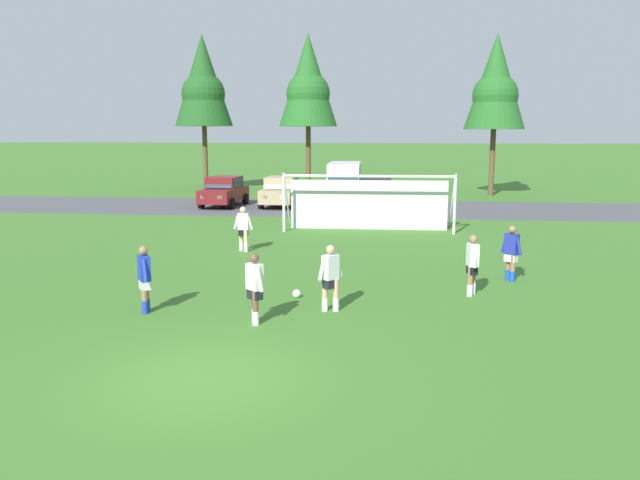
{
  "coord_description": "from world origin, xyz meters",
  "views": [
    {
      "loc": [
        3.25,
        -10.26,
        4.35
      ],
      "look_at": [
        1.16,
        8.53,
        1.06
      ],
      "focal_mm": 35.3,
      "sensor_mm": 36.0,
      "label": 1
    }
  ],
  "objects": [
    {
      "name": "ground_plane",
      "position": [
        0.0,
        15.0,
        0.0
      ],
      "size": [
        400.0,
        400.0,
        0.0
      ],
      "primitive_type": "plane",
      "color": "#3D7028"
    },
    {
      "name": "parking_lot_strip",
      "position": [
        0.0,
        25.4,
        0.0
      ],
      "size": [
        52.0,
        8.4,
        0.01
      ],
      "primitive_type": "cube",
      "color": "#4C4C51",
      "rests_on": "ground"
    },
    {
      "name": "soccer_ball",
      "position": [
        0.85,
        5.67,
        0.11
      ],
      "size": [
        0.22,
        0.22,
        0.22
      ],
      "color": "white",
      "rests_on": "ground"
    },
    {
      "name": "soccer_goal",
      "position": [
        2.33,
        17.41,
        1.29
      ],
      "size": [
        7.45,
        2.05,
        2.57
      ],
      "color": "white",
      "rests_on": "ground"
    },
    {
      "name": "player_striker_near",
      "position": [
        0.25,
        3.33,
        0.82
      ],
      "size": [
        0.55,
        0.62,
        1.64
      ],
      "color": "brown",
      "rests_on": "ground"
    },
    {
      "name": "player_midfield_center",
      "position": [
        -2.58,
        3.93,
        0.82
      ],
      "size": [
        0.42,
        0.7,
        1.64
      ],
      "color": "#936B4C",
      "rests_on": "ground"
    },
    {
      "name": "player_defender_far",
      "position": [
        6.81,
        8.23,
        0.82
      ],
      "size": [
        0.57,
        0.6,
        1.64
      ],
      "color": "#936B4C",
      "rests_on": "ground"
    },
    {
      "name": "player_winger_left",
      "position": [
        1.86,
        4.54,
        0.82
      ],
      "size": [
        0.6,
        0.56,
        1.64
      ],
      "color": "tan",
      "rests_on": "ground"
    },
    {
      "name": "player_winger_right",
      "position": [
        5.47,
        6.45,
        0.82
      ],
      "size": [
        0.31,
        0.75,
        1.64
      ],
      "color": "#936B4C",
      "rests_on": "ground"
    },
    {
      "name": "player_trailing_back",
      "position": [
        -2.03,
        11.91,
        0.82
      ],
      "size": [
        0.74,
        0.32,
        1.64
      ],
      "color": "beige",
      "rests_on": "ground"
    },
    {
      "name": "parked_car_slot_far_left",
      "position": [
        -6.36,
        25.43,
        0.88
      ],
      "size": [
        2.26,
        4.32,
        1.72
      ],
      "color": "maroon",
      "rests_on": "ground"
    },
    {
      "name": "parked_car_slot_left",
      "position": [
        -3.03,
        25.73,
        0.88
      ],
      "size": [
        2.12,
        4.24,
        1.72
      ],
      "color": "tan",
      "rests_on": "ground"
    },
    {
      "name": "parked_car_slot_center_left",
      "position": [
        0.61,
        26.36,
        1.34
      ],
      "size": [
        2.29,
        4.85,
        2.52
      ],
      "color": "silver",
      "rests_on": "ground"
    },
    {
      "name": "parked_car_slot_center",
      "position": [
        2.41,
        25.21,
        0.88
      ],
      "size": [
        2.24,
        4.3,
        1.72
      ],
      "color": "black",
      "rests_on": "ground"
    },
    {
      "name": "tree_left_edge",
      "position": [
        -10.47,
        35.66,
        7.74
      ],
      "size": [
        4.22,
        4.22,
        11.26
      ],
      "color": "brown",
      "rests_on": "ground"
    },
    {
      "name": "tree_mid_left",
      "position": [
        -2.72,
        35.64,
        7.71
      ],
      "size": [
        4.2,
        4.2,
        11.21
      ],
      "color": "brown",
      "rests_on": "ground"
    },
    {
      "name": "tree_center_back",
      "position": [
        10.09,
        33.55,
        7.35
      ],
      "size": [
        4.01,
        4.01,
        10.69
      ],
      "color": "brown",
      "rests_on": "ground"
    }
  ]
}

